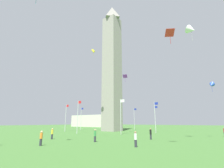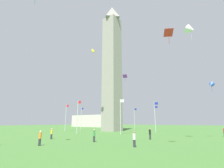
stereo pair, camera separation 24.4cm
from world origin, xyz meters
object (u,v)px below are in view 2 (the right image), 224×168
Objects in this scene: flagpole_s at (81,117)px; flagpole_nw at (121,115)px; person_green_shirt at (94,136)px; flagpole_n at (155,116)px; kite_blue_delta at (211,85)px; kite_purple_diamond at (125,76)px; kite_red_diamond at (169,33)px; obelisk_monument at (112,64)px; kite_yellow_box at (93,51)px; person_black_shirt at (150,134)px; flagpole_sw at (66,116)px; flagpole_w at (78,115)px; person_orange_shirt at (40,138)px; distant_building at (96,121)px; flagpole_ne at (155,117)px; flagpole_se at (107,118)px; flagpole_e at (134,118)px; person_red_shirt at (224,132)px; kite_white_delta at (191,30)px; person_white_shirt at (134,139)px; person_yellow_shirt at (52,134)px.

flagpole_nw is (24.27, -10.05, 0.00)m from flagpole_s.
flagpole_nw is at bearing -15.74° from person_green_shirt.
kite_blue_delta is (14.39, -8.28, 4.87)m from flagpole_n.
kite_purple_diamond is at bearing -140.07° from flagpole_n.
flagpole_n is 28.10m from kite_red_diamond.
kite_yellow_box is (1.54, -10.94, 0.26)m from obelisk_monument.
kite_blue_delta is (42.83, -8.28, 4.87)m from flagpole_s.
person_black_shirt is at bearing -44.03° from kite_purple_diamond.
kite_red_diamond is at bearing -20.62° from flagpole_sw.
person_orange_shirt is at bearing -53.14° from flagpole_w.
distant_building is (-49.38, 45.30, -0.95)m from flagpole_nw.
obelisk_monument is 33.51m from person_black_shirt.
person_green_shirt is (25.08, -14.10, -3.53)m from flagpole_sw.
kite_blue_delta is (18.55, -18.34, 4.87)m from flagpole_ne.
flagpole_se is 4.58× the size of person_green_shirt.
kite_red_diamond is at bearing -62.86° from flagpole_n.
flagpole_sw is at bearing 180.00° from flagpole_nw.
distant_building is at bearing 139.74° from kite_purple_diamond.
obelisk_monument is 5.51× the size of flagpole_e.
person_black_shirt is at bearing 130.97° from kite_red_diamond.
kite_yellow_box is at bearing -61.22° from flagpole_se.
flagpole_w is 4.07× the size of kite_yellow_box.
person_red_shirt is 1.00× the size of person_orange_shirt.
obelisk_monument is 31.81m from kite_white_delta.
person_white_shirt is 0.87× the size of kite_yellow_box.
kite_yellow_box is (11.53, -0.88, 17.99)m from flagpole_sw.
person_red_shirt is at bearing 20.99° from flagpole_w.
person_black_shirt is at bearing -56.85° from flagpole_e.
flagpole_w is 2.80× the size of kite_white_delta.
kite_white_delta is at bearing -28.91° from obelisk_monument.
flagpole_ne is 26.27m from flagpole_w.
flagpole_se is at bearing 90.00° from flagpole_sw.
kite_purple_diamond is (8.23, -19.24, 10.67)m from flagpole_e.
person_black_shirt is at bearing -171.03° from kite_white_delta.
flagpole_ne and flagpole_se have the same top height.
kite_yellow_box is (1.48, -25.16, 17.99)m from flagpole_e.
kite_white_delta is at bearing -33.95° from flagpole_se.
kite_blue_delta is at bearing -38.19° from flagpole_e.
flagpole_s is 4.71× the size of person_red_shirt.
kite_yellow_box reaches higher than flagpole_sw.
distant_building reaches higher than person_black_shirt.
person_orange_shirt is (-1.78, -30.81, -3.55)m from flagpole_n.
person_red_shirt is 0.97× the size of kite_red_diamond.
kite_yellow_box reaches higher than kite_white_delta.
flagpole_sw is 4.70× the size of person_white_shirt.
kite_blue_delta is at bearing -72.05° from person_yellow_shirt.
person_green_shirt is (-4.97, -7.77, -0.00)m from person_black_shirt.
person_white_shirt is 15.31m from person_yellow_shirt.
person_green_shirt is 28.66m from kite_yellow_box.
flagpole_s is 4.60× the size of person_yellow_shirt.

